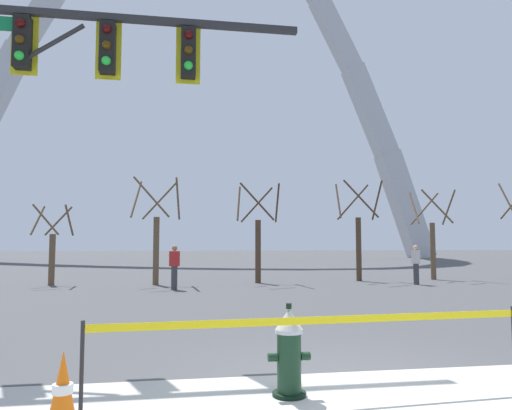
{
  "coord_description": "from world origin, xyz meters",
  "views": [
    {
      "loc": [
        -2.01,
        -5.73,
        1.63
      ],
      "look_at": [
        -0.23,
        5.0,
        2.5
      ],
      "focal_mm": 34.35,
      "sensor_mm": 36.0,
      "label": 1
    }
  ],
  "objects_px": {
    "pedestrian_standing_center": "(416,264)",
    "traffic_signal_gantry": "(42,89)",
    "pedestrian_walking_left": "(174,267)",
    "fire_hydrant": "(289,352)",
    "traffic_cone_by_hydrant": "(62,396)",
    "monument_arch": "(195,85)"
  },
  "relations": [
    {
      "from": "monument_arch",
      "to": "pedestrian_walking_left",
      "type": "xyz_separation_m",
      "value": [
        -2.02,
        -37.41,
        -19.09
      ]
    },
    {
      "from": "monument_arch",
      "to": "traffic_cone_by_hydrant",
      "type": "bearing_deg",
      "value": -93.29
    },
    {
      "from": "fire_hydrant",
      "to": "traffic_signal_gantry",
      "type": "distance_m",
      "value": 6.16
    },
    {
      "from": "pedestrian_walking_left",
      "to": "pedestrian_standing_center",
      "type": "xyz_separation_m",
      "value": [
        9.66,
        0.7,
        0.0
      ]
    },
    {
      "from": "pedestrian_walking_left",
      "to": "monument_arch",
      "type": "bearing_deg",
      "value": 86.91
    },
    {
      "from": "pedestrian_walking_left",
      "to": "pedestrian_standing_center",
      "type": "distance_m",
      "value": 9.69
    },
    {
      "from": "monument_arch",
      "to": "pedestrian_standing_center",
      "type": "bearing_deg",
      "value": -78.23
    },
    {
      "from": "fire_hydrant",
      "to": "pedestrian_walking_left",
      "type": "relative_size",
      "value": 0.62
    },
    {
      "from": "pedestrian_walking_left",
      "to": "traffic_signal_gantry",
      "type": "bearing_deg",
      "value": -103.59
    },
    {
      "from": "fire_hydrant",
      "to": "traffic_cone_by_hydrant",
      "type": "xyz_separation_m",
      "value": [
        -2.15,
        -0.81,
        -0.11
      ]
    },
    {
      "from": "pedestrian_standing_center",
      "to": "traffic_signal_gantry",
      "type": "bearing_deg",
      "value": -139.96
    },
    {
      "from": "fire_hydrant",
      "to": "pedestrian_standing_center",
      "type": "bearing_deg",
      "value": 57.78
    },
    {
      "from": "traffic_cone_by_hydrant",
      "to": "pedestrian_standing_center",
      "type": "height_order",
      "value": "pedestrian_standing_center"
    },
    {
      "from": "monument_arch",
      "to": "fire_hydrant",
      "type": "bearing_deg",
      "value": -90.89
    },
    {
      "from": "monument_arch",
      "to": "traffic_signal_gantry",
      "type": "bearing_deg",
      "value": -95.22
    },
    {
      "from": "traffic_signal_gantry",
      "to": "monument_arch",
      "type": "relative_size",
      "value": 0.11
    },
    {
      "from": "pedestrian_standing_center",
      "to": "pedestrian_walking_left",
      "type": "bearing_deg",
      "value": -175.87
    },
    {
      "from": "traffic_signal_gantry",
      "to": "pedestrian_standing_center",
      "type": "xyz_separation_m",
      "value": [
        11.92,
        10.01,
        -3.45
      ]
    },
    {
      "from": "traffic_cone_by_hydrant",
      "to": "monument_arch",
      "type": "xyz_separation_m",
      "value": [
        2.93,
        50.89,
        19.55
      ]
    },
    {
      "from": "fire_hydrant",
      "to": "traffic_signal_gantry",
      "type": "relative_size",
      "value": 0.15
    },
    {
      "from": "traffic_cone_by_hydrant",
      "to": "pedestrian_walking_left",
      "type": "distance_m",
      "value": 13.52
    },
    {
      "from": "pedestrian_standing_center",
      "to": "monument_arch",
      "type": "bearing_deg",
      "value": 101.77
    }
  ]
}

